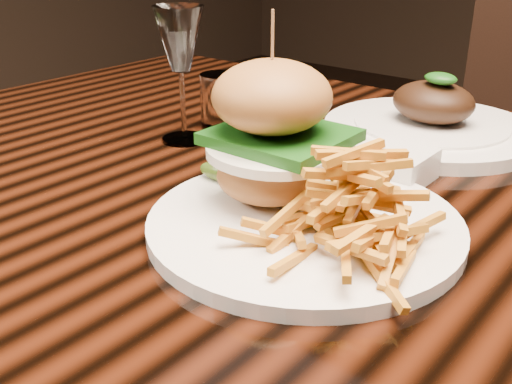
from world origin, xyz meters
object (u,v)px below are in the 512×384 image
Objects in this scene: dining_table at (387,265)px; far_dish at (431,124)px; wine_glass at (180,44)px; burger_plate at (305,177)px.

far_dish is at bearing 105.90° from dining_table.
burger_plate is at bearing -22.16° from wine_glass.
dining_table is 5.27× the size of far_dish.
burger_plate reaches higher than dining_table.
dining_table is at bearing -1.24° from wine_glass.
wine_glass is 0.61× the size of far_dish.
wine_glass is at bearing -138.01° from far_dish.
dining_table is at bearing -74.10° from far_dish.
far_dish is at bearing 105.38° from burger_plate.
burger_plate is at bearing -85.74° from far_dish.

